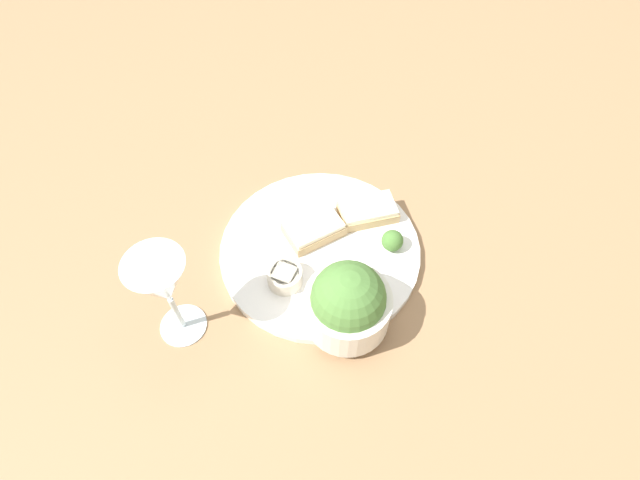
% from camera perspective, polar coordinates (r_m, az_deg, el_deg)
% --- Properties ---
extents(ground_plane, '(4.00, 4.00, 0.00)m').
position_cam_1_polar(ground_plane, '(0.78, 0.00, -1.43)').
color(ground_plane, '#93704C').
extents(dinner_plate, '(0.31, 0.31, 0.01)m').
position_cam_1_polar(dinner_plate, '(0.78, 0.00, -1.14)').
color(dinner_plate, white).
rests_on(dinner_plate, ground_plane).
extents(salad_bowl, '(0.12, 0.12, 0.11)m').
position_cam_1_polar(salad_bowl, '(0.67, 3.20, -7.16)').
color(salad_bowl, silver).
rests_on(salad_bowl, dinner_plate).
extents(sauce_ramekin, '(0.05, 0.05, 0.03)m').
position_cam_1_polar(sauce_ramekin, '(0.73, -4.06, -4.13)').
color(sauce_ramekin, beige).
rests_on(sauce_ramekin, dinner_plate).
extents(cheese_toast_near, '(0.10, 0.08, 0.03)m').
position_cam_1_polar(cheese_toast_near, '(0.78, -0.73, 1.36)').
color(cheese_toast_near, tan).
rests_on(cheese_toast_near, dinner_plate).
extents(cheese_toast_far, '(0.10, 0.09, 0.03)m').
position_cam_1_polar(cheese_toast_far, '(0.80, 5.49, 3.33)').
color(cheese_toast_far, tan).
rests_on(cheese_toast_far, dinner_plate).
extents(wine_glass, '(0.08, 0.08, 0.16)m').
position_cam_1_polar(wine_glass, '(0.65, -17.51, -4.96)').
color(wine_glass, silver).
rests_on(wine_glass, ground_plane).
extents(garnish, '(0.03, 0.03, 0.03)m').
position_cam_1_polar(garnish, '(0.77, 8.27, -0.07)').
color(garnish, '#477533').
rests_on(garnish, dinner_plate).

